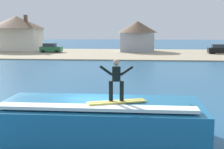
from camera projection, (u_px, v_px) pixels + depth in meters
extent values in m
plane|color=#255B84|center=(96.00, 134.00, 13.59)|extent=(260.00, 260.00, 0.00)
cube|color=#1D6A98|center=(100.00, 122.00, 12.73)|extent=(8.11, 3.74, 1.50)
cube|color=#1D6A98|center=(98.00, 104.00, 12.15)|extent=(6.89, 1.68, 0.17)
cube|color=white|center=(95.00, 108.00, 11.41)|extent=(7.29, 0.67, 0.12)
cube|color=#EAD159|center=(117.00, 102.00, 11.94)|extent=(2.24, 1.24, 0.06)
cube|color=black|center=(117.00, 101.00, 11.94)|extent=(1.92, 0.79, 0.01)
cylinder|color=black|center=(111.00, 91.00, 11.98)|extent=(0.16, 0.16, 0.75)
cylinder|color=black|center=(122.00, 91.00, 11.94)|extent=(0.16, 0.16, 0.75)
cylinder|color=black|center=(116.00, 74.00, 11.87)|extent=(0.32, 0.32, 0.55)
sphere|color=tan|center=(116.00, 62.00, 11.81)|extent=(0.24, 0.24, 0.24)
cylinder|color=black|center=(106.00, 71.00, 11.89)|extent=(0.51, 0.10, 0.40)
cylinder|color=black|center=(127.00, 71.00, 11.81)|extent=(0.51, 0.10, 0.40)
cube|color=tan|center=(131.00, 54.00, 57.09)|extent=(120.00, 24.49, 0.17)
cube|color=#23663D|center=(51.00, 49.00, 59.70)|extent=(4.00, 1.99, 0.90)
cube|color=#262D38|center=(50.00, 45.00, 59.62)|extent=(2.20, 1.79, 0.64)
cylinder|color=black|center=(60.00, 51.00, 60.67)|extent=(0.64, 0.22, 0.64)
cylinder|color=black|center=(57.00, 52.00, 58.61)|extent=(0.64, 0.22, 0.64)
cylinder|color=black|center=(46.00, 51.00, 60.92)|extent=(0.64, 0.22, 0.64)
cylinder|color=black|center=(43.00, 52.00, 58.85)|extent=(0.64, 0.22, 0.64)
cube|color=black|center=(220.00, 50.00, 55.96)|extent=(4.26, 1.70, 0.90)
cube|color=#262D38|center=(219.00, 46.00, 55.88)|extent=(2.35, 1.53, 0.64)
cylinder|color=black|center=(211.00, 52.00, 57.04)|extent=(0.64, 0.22, 0.64)
cylinder|color=black|center=(213.00, 53.00, 55.26)|extent=(0.64, 0.22, 0.64)
cube|color=silver|center=(17.00, 40.00, 64.75)|extent=(9.29, 6.25, 4.66)
cone|color=brown|center=(16.00, 22.00, 64.25)|extent=(11.52, 11.52, 2.48)
cube|color=brown|center=(26.00, 19.00, 63.04)|extent=(0.60, 0.60, 1.80)
cube|color=#9EA3AD|center=(137.00, 42.00, 61.91)|extent=(6.31, 6.04, 3.83)
cone|color=brown|center=(138.00, 27.00, 61.48)|extent=(7.83, 7.83, 2.23)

